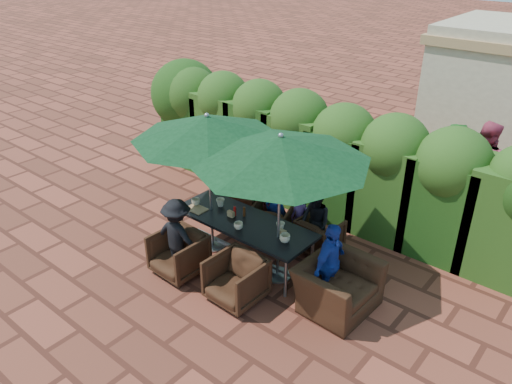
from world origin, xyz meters
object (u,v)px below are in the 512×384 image
Objects in this scene: chair_near_left at (179,252)px; chair_near_right at (236,278)px; chair_far_left at (242,202)px; umbrella_left at (207,128)px; chair_end_right at (338,279)px; dining_table at (244,225)px; chair_far_right at (320,233)px; umbrella_right at (280,149)px; chair_far_mid at (272,219)px.

chair_near_left is 1.00× the size of chair_near_right.
chair_far_left is 1.94m from chair_near_left.
umbrella_left is at bearing 84.17° from chair_far_left.
umbrella_left is at bearing 93.22° from chair_end_right.
chair_near_right is at bearing 111.53° from chair_far_left.
dining_table is 2.20× the size of chair_end_right.
chair_far_right is 0.88× the size of chair_near_left.
dining_table is at bearing 126.04° from chair_near_right.
umbrella_right is at bearing 131.19° from chair_far_left.
umbrella_left is 2.15m from chair_far_mid.
dining_table is 1.70m from umbrella_right.
chair_end_right is (2.52, 0.03, -1.72)m from umbrella_left.
chair_far_right is at bearing 51.05° from dining_table.
chair_end_right is (2.40, 0.91, 0.10)m from chair_near_left.
chair_far_mid is at bearing 76.41° from chair_near_left.
chair_far_left is at bearing 7.72° from chair_far_right.
chair_end_right reaches higher than dining_table.
chair_end_right is (2.73, -1.00, 0.10)m from chair_far_left.
chair_far_mid is at bearing 94.79° from dining_table.
umbrella_left and umbrella_right have the same top height.
dining_table is at bearing 56.57° from chair_far_right.
chair_far_mid is 1.05× the size of chair_far_right.
umbrella_left reaches higher than chair_far_mid.
umbrella_right is 2.39× the size of chair_end_right.
chair_near_left is 2.57m from chair_end_right.
chair_far_mid is 0.64× the size of chair_end_right.
dining_table reaches higher than chair_far_mid.
umbrella_left is 3.05m from chair_end_right.
chair_far_right is 1.91m from chair_near_right.
chair_end_right is at bearing 142.27° from chair_far_left.
chair_far_mid is 0.92m from chair_far_right.
chair_far_left is at bearing 101.78° from umbrella_left.
chair_far_mid is (-0.80, 0.87, -1.85)m from umbrella_right.
umbrella_left is at bearing 149.38° from chair_near_right.
chair_near_right reaches higher than dining_table.
dining_table is 1.85m from chair_end_right.
chair_near_left reaches higher than chair_far_right.
chair_end_right reaches higher than chair_far_mid.
umbrella_left is 2.64m from chair_far_right.
chair_end_right is at bearing 35.16° from chair_near_right.
chair_near_left is at bearing 60.39° from chair_far_right.
chair_near_left is at bearing 55.79° from chair_far_mid.
umbrella_left is 3.17× the size of chair_near_left.
umbrella_left is 2.20× the size of chair_end_right.
umbrella_left is (-0.68, -0.07, 1.54)m from dining_table.
dining_table is 3.58× the size of chair_far_right.
umbrella_left reaches higher than chair_far_left.
chair_near_right is 0.70× the size of chair_end_right.
umbrella_right reaches higher than chair_near_right.
chair_near_right is at bearing 92.28° from chair_far_mid.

